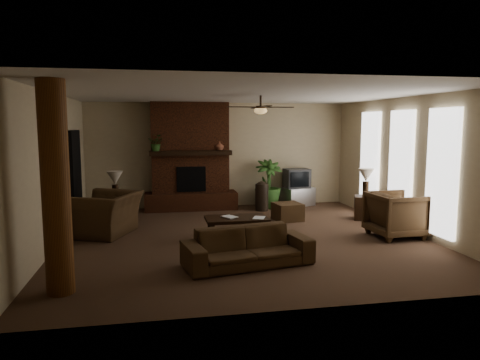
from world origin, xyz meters
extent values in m
plane|color=brown|center=(0.00, 0.00, 0.00)|extent=(7.00, 7.00, 0.00)
plane|color=silver|center=(0.00, 0.00, 2.80)|extent=(7.00, 7.00, 0.00)
plane|color=#C2B18D|center=(0.00, 3.50, 1.40)|extent=(7.00, 0.00, 7.00)
plane|color=#C2B18D|center=(0.00, -3.50, 1.40)|extent=(7.00, 0.00, 7.00)
plane|color=#C2B18D|center=(-3.50, 0.00, 1.40)|extent=(0.00, 7.00, 7.00)
plane|color=#C2B18D|center=(3.50, 0.00, 1.40)|extent=(0.00, 7.00, 7.00)
cube|color=#532816|center=(-0.80, 3.25, 1.40)|extent=(2.00, 0.50, 2.80)
cube|color=#532816|center=(-0.80, 3.15, 0.23)|extent=(2.40, 0.70, 0.45)
cube|color=black|center=(-0.80, 2.99, 0.82)|extent=(0.75, 0.04, 0.65)
cube|color=black|center=(-0.80, 2.97, 1.50)|extent=(2.10, 0.28, 0.12)
cube|color=white|center=(3.45, 1.60, 1.35)|extent=(0.08, 0.85, 2.35)
cube|color=white|center=(3.45, 0.20, 1.35)|extent=(0.08, 0.85, 2.35)
cube|color=white|center=(3.45, -1.20, 1.35)|extent=(0.08, 0.85, 2.35)
cylinder|color=brown|center=(-2.95, -2.40, 1.40)|extent=(0.36, 0.36, 2.80)
cube|color=black|center=(-3.44, 1.80, 1.05)|extent=(0.10, 1.00, 2.10)
cylinder|color=black|center=(0.40, 0.30, 2.68)|extent=(0.04, 0.04, 0.24)
cylinder|color=black|center=(0.40, 0.30, 2.56)|extent=(0.20, 0.20, 0.06)
ellipsoid|color=#F2BF72|center=(0.40, 0.30, 2.50)|extent=(0.26, 0.26, 0.14)
cube|color=black|center=(0.80, 0.30, 2.57)|extent=(0.55, 0.12, 0.01)
cube|color=black|center=(0.00, 0.30, 2.57)|extent=(0.55, 0.12, 0.01)
cube|color=black|center=(0.40, 0.70, 2.57)|extent=(0.12, 0.55, 0.01)
cube|color=black|center=(0.40, -0.10, 2.57)|extent=(0.12, 0.55, 0.01)
imported|color=#4A351F|center=(-0.27, -1.71, 0.40)|extent=(2.10, 0.96, 0.79)
imported|color=#4A351F|center=(-2.71, 0.78, 0.57)|extent=(1.28, 1.53, 1.14)
imported|color=#4A351F|center=(2.99, -0.51, 0.50)|extent=(0.96, 1.01, 0.99)
cube|color=black|center=(-0.16, -0.08, 0.40)|extent=(1.20, 0.70, 0.06)
cube|color=black|center=(-0.66, -0.33, 0.18)|extent=(0.07, 0.07, 0.37)
cube|color=black|center=(0.34, -0.33, 0.18)|extent=(0.07, 0.07, 0.37)
cube|color=black|center=(-0.66, 0.17, 0.18)|extent=(0.07, 0.07, 0.37)
cube|color=black|center=(0.34, 0.17, 0.18)|extent=(0.07, 0.07, 0.37)
cube|color=#4A351F|center=(1.32, 1.39, 0.20)|extent=(0.68, 0.68, 0.40)
cube|color=silver|center=(2.14, 3.15, 0.25)|extent=(0.97, 0.76, 0.50)
cube|color=#37383A|center=(2.10, 3.15, 0.76)|extent=(0.69, 0.55, 0.52)
cube|color=black|center=(2.10, 2.88, 0.76)|extent=(0.52, 0.07, 0.40)
cylinder|color=black|center=(1.00, 2.64, 0.35)|extent=(0.34, 0.34, 0.70)
sphere|color=black|center=(1.00, 2.64, 0.60)|extent=(0.34, 0.34, 0.34)
imported|color=#2E5321|center=(1.25, 3.00, 0.36)|extent=(0.87, 1.37, 0.72)
cube|color=black|center=(-2.63, 1.72, 0.28)|extent=(0.64, 0.64, 0.55)
cylinder|color=black|center=(-2.58, 1.67, 0.73)|extent=(0.16, 0.16, 0.35)
cone|color=beige|center=(-2.58, 1.67, 1.05)|extent=(0.41, 0.41, 0.30)
cube|color=black|center=(3.15, 1.15, 0.28)|extent=(0.66, 0.66, 0.55)
cylinder|color=black|center=(3.15, 1.16, 0.73)|extent=(0.18, 0.18, 0.35)
cone|color=beige|center=(3.15, 1.16, 1.05)|extent=(0.46, 0.46, 0.30)
imported|color=#2E5321|center=(-1.66, 2.91, 1.72)|extent=(0.50, 0.52, 0.33)
imported|color=brown|center=(-0.05, 3.00, 1.67)|extent=(0.27, 0.28, 0.22)
imported|color=#999999|center=(-0.39, -0.14, 0.57)|extent=(0.20, 0.13, 0.29)
imported|color=#999999|center=(0.14, -0.23, 0.58)|extent=(0.21, 0.10, 0.29)
camera|label=1|loc=(-1.65, -8.40, 2.23)|focal=33.12mm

